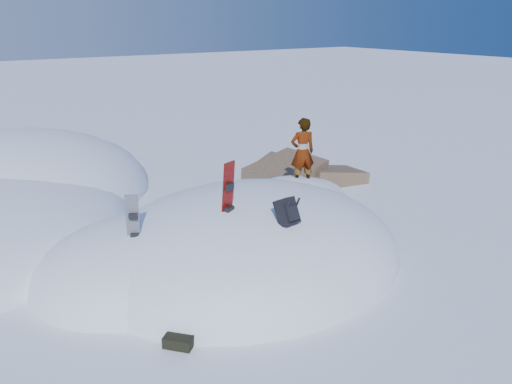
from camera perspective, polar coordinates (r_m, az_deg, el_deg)
ground at (r=11.00m, az=-0.90°, el=-7.46°), size 120.00×120.00×0.00m
snow_mound at (r=11.10m, az=-2.33°, el=-7.22°), size 8.00×6.00×3.00m
rock_outcrop at (r=15.27m, az=4.58°, el=0.37°), size 4.68×4.41×1.68m
snowboard_red at (r=9.62m, az=-3.23°, el=-0.95°), size 0.34×0.28×1.59m
snowboard_dark at (r=9.68m, az=-13.83°, el=-4.00°), size 0.27×0.25×1.32m
backpack at (r=9.30m, az=3.65°, el=-2.28°), size 0.41×0.51×0.60m
gear_pile at (r=8.53m, az=-8.08°, el=-15.48°), size 0.90×0.79×0.24m
person at (r=12.19m, az=5.33°, el=4.56°), size 0.71×0.57×1.69m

